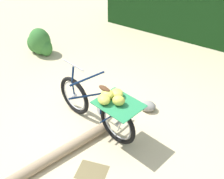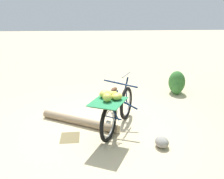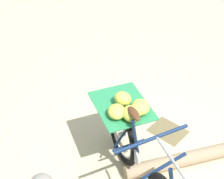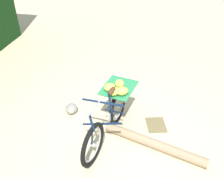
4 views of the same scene
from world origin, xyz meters
name	(u,v)px [view 4 (image 4 of 4)]	position (x,y,z in m)	size (l,w,h in m)	color
ground_plane	(110,137)	(0.00, 0.00, 0.00)	(60.00, 60.00, 0.00)	beige
bicycle	(109,114)	(0.05, 0.00, 0.49)	(1.72, 1.07, 1.03)	black
fallen_log	(154,144)	(-0.30, -0.74, 0.08)	(0.17, 0.17, 1.83)	#9E8466
path_stone	(71,109)	(0.74, 0.74, 0.09)	(0.29, 0.24, 0.18)	gray
leaf_litter_patch	(156,125)	(0.25, -0.90, 0.00)	(0.44, 0.36, 0.01)	olive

